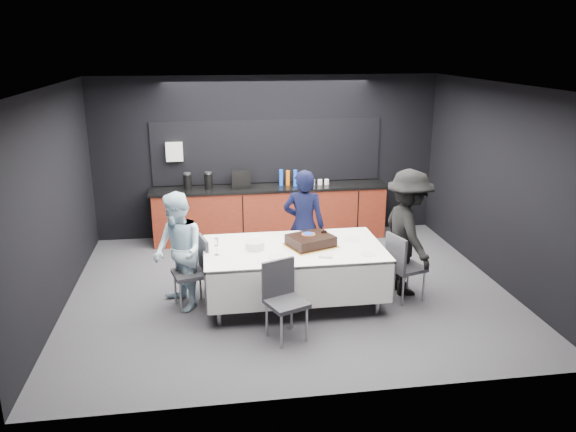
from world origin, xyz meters
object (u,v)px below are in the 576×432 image
object	(u,v)px
party_table	(294,257)
cake_assembly	(311,241)
champagne_flute	(216,243)
person_left	(178,252)
person_right	(408,233)
plate_stack	(255,245)
person_center	(304,226)
chair_near	(283,294)
chair_left	(196,267)
chair_right	(402,263)

from	to	relation	value
party_table	cake_assembly	size ratio (longest dim) A/B	3.23
party_table	champagne_flute	distance (m)	1.05
person_left	person_right	size ratio (longest dim) A/B	0.89
plate_stack	person_center	bearing A→B (deg)	44.14
person_left	chair_near	bearing A→B (deg)	26.23
plate_stack	champagne_flute	distance (m)	0.53
cake_assembly	party_table	bearing A→B (deg)	-177.93
chair_left	chair_near	bearing A→B (deg)	-44.51
chair_right	chair_near	size ratio (longest dim) A/B	1.00
chair_near	person_center	bearing A→B (deg)	71.92
cake_assembly	plate_stack	bearing A→B (deg)	-179.95
person_center	chair_right	bearing A→B (deg)	159.26
party_table	person_right	world-z (taller)	person_right
champagne_flute	chair_right	xyz separation A→B (m)	(2.43, -0.01, -0.40)
plate_stack	chair_left	size ratio (longest dim) A/B	0.26
party_table	person_center	xyz separation A→B (m)	(0.27, 0.75, 0.18)
chair_near	plate_stack	bearing A→B (deg)	105.14
plate_stack	chair_right	world-z (taller)	chair_right
cake_assembly	chair_left	bearing A→B (deg)	175.72
person_right	champagne_flute	bearing A→B (deg)	91.35
chair_near	champagne_flute	bearing A→B (deg)	134.92
chair_left	chair_near	size ratio (longest dim) A/B	1.00
cake_assembly	chair_left	size ratio (longest dim) A/B	0.78
chair_right	plate_stack	bearing A→B (deg)	175.46
chair_left	person_right	world-z (taller)	person_right
plate_stack	champagne_flute	world-z (taller)	champagne_flute
champagne_flute	chair_right	bearing A→B (deg)	-0.26
person_left	plate_stack	bearing A→B (deg)	60.23
champagne_flute	person_center	bearing A→B (deg)	35.06
chair_right	chair_near	world-z (taller)	same
cake_assembly	person_right	distance (m)	1.36
chair_right	person_left	world-z (taller)	person_left
chair_left	person_left	distance (m)	0.32
champagne_flute	person_left	world-z (taller)	person_left
champagne_flute	person_left	xyz separation A→B (m)	(-0.48, 0.21, -0.17)
champagne_flute	person_left	size ratio (longest dim) A/B	0.15
cake_assembly	plate_stack	size ratio (longest dim) A/B	2.94
chair_left	person_left	size ratio (longest dim) A/B	0.60
party_table	champagne_flute	size ratio (longest dim) A/B	10.36
person_center	plate_stack	bearing A→B (deg)	61.03
cake_assembly	champagne_flute	xyz separation A→B (m)	(-1.22, -0.14, 0.09)
party_table	chair_left	world-z (taller)	chair_left
champagne_flute	chair_near	size ratio (longest dim) A/B	0.24
person_right	person_center	bearing A→B (deg)	59.77
champagne_flute	chair_left	bearing A→B (deg)	137.09
chair_right	person_center	world-z (taller)	person_center
plate_stack	chair_left	bearing A→B (deg)	171.68
chair_left	chair_near	world-z (taller)	same
cake_assembly	chair_right	size ratio (longest dim) A/B	0.78
chair_right	person_left	size ratio (longest dim) A/B	0.60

